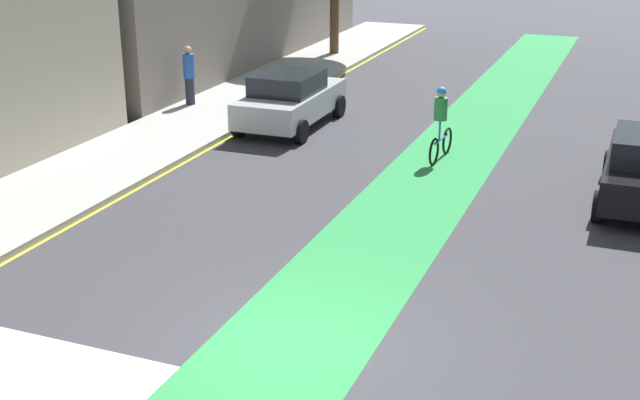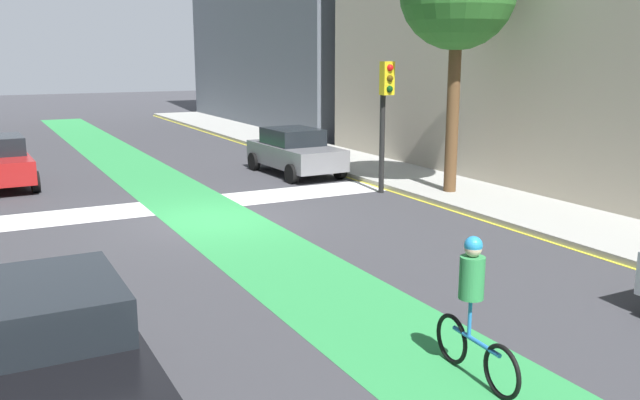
# 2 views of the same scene
# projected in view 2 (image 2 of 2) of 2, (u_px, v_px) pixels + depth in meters

# --- Properties ---
(ground_plane) EXTENTS (120.00, 120.00, 0.00)m
(ground_plane) POSITION_uv_depth(u_px,v_px,m) (212.00, 220.00, 16.97)
(ground_plane) COLOR #38383D
(bike_lane_paint) EXTENTS (2.40, 60.00, 0.01)m
(bike_lane_paint) POSITION_uv_depth(u_px,v_px,m) (214.00, 219.00, 16.99)
(bike_lane_paint) COLOR #2D8C47
(bike_lane_paint) RESTS_ON ground_plane
(crosswalk_band) EXTENTS (12.00, 1.80, 0.01)m
(crosswalk_band) POSITION_uv_depth(u_px,v_px,m) (189.00, 204.00, 18.70)
(crosswalk_band) COLOR silver
(crosswalk_band) RESTS_ON ground_plane
(sidewalk_left) EXTENTS (3.00, 60.00, 0.15)m
(sidewalk_left) POSITION_uv_depth(u_px,v_px,m) (450.00, 190.00, 20.34)
(sidewalk_left) COLOR #9E9E99
(sidewalk_left) RESTS_ON ground_plane
(curb_stripe_left) EXTENTS (0.16, 60.00, 0.01)m
(curb_stripe_left) POSITION_uv_depth(u_px,v_px,m) (409.00, 197.00, 19.68)
(curb_stripe_left) COLOR yellow
(curb_stripe_left) RESTS_ON ground_plane
(traffic_signal_near_left) EXTENTS (0.35, 0.52, 3.87)m
(traffic_signal_near_left) POSITION_uv_depth(u_px,v_px,m) (385.00, 102.00, 19.60)
(traffic_signal_near_left) COLOR black
(traffic_signal_near_left) RESTS_ON ground_plane
(car_black_right_far) EXTENTS (2.02, 4.20, 1.57)m
(car_black_right_far) POSITION_uv_depth(u_px,v_px,m) (51.00, 352.00, 7.56)
(car_black_right_far) COLOR black
(car_black_right_far) RESTS_ON ground_plane
(car_grey_left_near) EXTENTS (2.15, 4.26, 1.57)m
(car_grey_left_near) POSITION_uv_depth(u_px,v_px,m) (295.00, 151.00, 23.25)
(car_grey_left_near) COLOR slate
(car_grey_left_near) RESTS_ON ground_plane
(cyclist_in_lane) EXTENTS (0.32, 1.73, 1.86)m
(cyclist_in_lane) POSITION_uv_depth(u_px,v_px,m) (473.00, 305.00, 8.52)
(cyclist_in_lane) COLOR black
(cyclist_in_lane) RESTS_ON ground_plane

